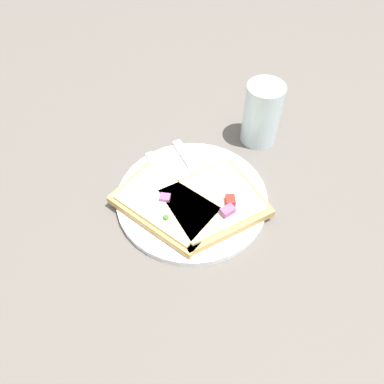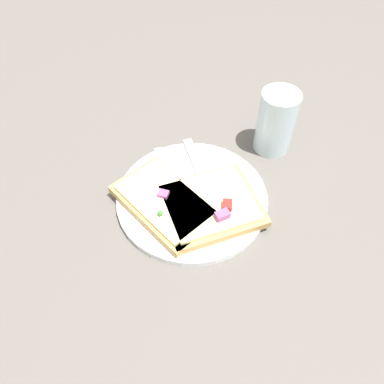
% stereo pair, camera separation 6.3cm
% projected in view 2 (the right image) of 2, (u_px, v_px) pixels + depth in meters
% --- Properties ---
extents(ground_plane, '(4.00, 4.00, 0.00)m').
position_uv_depth(ground_plane, '(192.00, 200.00, 0.65)').
color(ground_plane, '#56514C').
extents(plate, '(0.26, 0.26, 0.01)m').
position_uv_depth(plate, '(192.00, 198.00, 0.64)').
color(plate, white).
rests_on(plate, ground).
extents(fork, '(0.10, 0.20, 0.01)m').
position_uv_depth(fork, '(174.00, 196.00, 0.63)').
color(fork, '#B7B7BC').
rests_on(fork, plate).
extents(knife, '(0.09, 0.19, 0.01)m').
position_uv_depth(knife, '(200.00, 171.00, 0.67)').
color(knife, '#B7B7BC').
rests_on(knife, plate).
extents(pizza_slice_main, '(0.20, 0.19, 0.03)m').
position_uv_depth(pizza_slice_main, '(210.00, 205.00, 0.61)').
color(pizza_slice_main, tan).
rests_on(pizza_slice_main, plate).
extents(pizza_slice_corner, '(0.20, 0.19, 0.03)m').
position_uv_depth(pizza_slice_corner, '(165.00, 202.00, 0.62)').
color(pizza_slice_corner, tan).
rests_on(pizza_slice_corner, plate).
extents(crumb_scatter, '(0.08, 0.04, 0.01)m').
position_uv_depth(crumb_scatter, '(199.00, 191.00, 0.64)').
color(crumb_scatter, '#AA8446').
rests_on(crumb_scatter, plate).
extents(drinking_glass, '(0.07, 0.07, 0.12)m').
position_uv_depth(drinking_glass, '(276.00, 122.00, 0.68)').
color(drinking_glass, silver).
rests_on(drinking_glass, ground).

